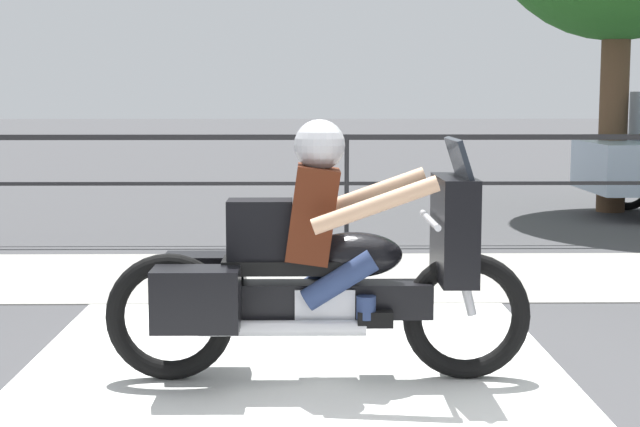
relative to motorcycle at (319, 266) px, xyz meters
name	(u,v)px	position (x,y,z in m)	size (l,w,h in m)	color
ground_plane	(386,387)	(0.38, -0.17, -0.67)	(120.00, 120.00, 0.00)	#424244
sidewalk_band	(356,276)	(0.38, 3.23, -0.66)	(44.00, 2.40, 0.01)	#99968E
crosswalk_band	(291,398)	(-0.15, -0.37, -0.66)	(3.25, 6.00, 0.01)	silver
fence_railing	(347,158)	(0.38, 5.26, 0.28)	(36.00, 0.05, 1.20)	#232326
motorcycle	(319,266)	(0.00, 0.00, 0.00)	(2.45, 0.76, 1.50)	black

